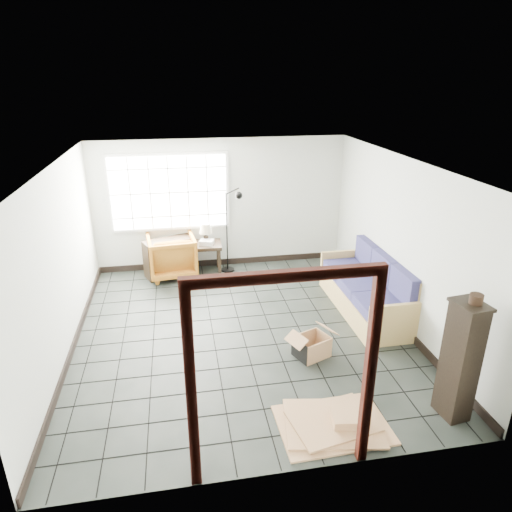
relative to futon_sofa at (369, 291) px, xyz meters
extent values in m
plane|color=black|center=(-2.20, -0.32, -0.36)|extent=(5.50, 5.50, 0.00)
cube|color=silver|center=(-2.20, 2.43, 0.94)|extent=(5.00, 0.02, 2.60)
cube|color=silver|center=(-2.20, -3.07, 0.94)|extent=(5.00, 0.02, 2.60)
cube|color=silver|center=(-4.70, -0.32, 0.94)|extent=(0.02, 5.50, 2.60)
cube|color=silver|center=(0.30, -0.32, 0.94)|extent=(0.02, 5.50, 2.60)
cube|color=white|center=(-2.20, -0.32, 2.24)|extent=(5.00, 5.50, 0.02)
cube|color=black|center=(-2.20, 2.41, -0.30)|extent=(4.95, 0.03, 0.12)
cube|color=black|center=(-4.68, -0.32, -0.30)|extent=(0.03, 5.45, 0.12)
cube|color=black|center=(0.28, -0.32, -0.30)|extent=(0.03, 5.45, 0.12)
cube|color=silver|center=(-3.20, 2.39, 1.24)|extent=(2.32, 0.06, 1.52)
cube|color=white|center=(-3.20, 2.35, 1.24)|extent=(2.20, 0.02, 1.40)
cube|color=black|center=(-3.05, -3.02, 0.69)|extent=(0.10, 0.08, 2.10)
cube|color=black|center=(-1.35, -3.02, 0.69)|extent=(0.10, 0.08, 2.10)
cube|color=black|center=(-2.20, -3.02, 1.79)|extent=(1.80, 0.08, 0.10)
cube|color=#AB834D|center=(-0.07, 0.00, -0.17)|extent=(0.86, 2.11, 0.38)
cube|color=#AB834D|center=(-0.06, -1.08, -0.02)|extent=(0.84, 0.07, 0.67)
cube|color=#AB834D|center=(-0.08, 1.08, -0.02)|extent=(0.84, 0.07, 0.67)
cube|color=#AB834D|center=(0.31, 0.00, 0.22)|extent=(0.10, 2.10, 0.73)
cube|color=#201B45|center=(-0.08, -0.69, 0.11)|extent=(0.76, 0.68, 0.17)
cube|color=#201B45|center=(0.22, -0.69, 0.36)|extent=(0.15, 0.67, 0.55)
cube|color=#201B45|center=(-0.09, 0.00, 0.11)|extent=(0.76, 0.68, 0.17)
cube|color=#201B45|center=(0.21, 0.00, 0.36)|extent=(0.15, 0.67, 0.55)
cube|color=#201B45|center=(-0.10, 0.69, 0.11)|extent=(0.76, 0.68, 0.17)
cube|color=#201B45|center=(0.21, 0.69, 0.36)|extent=(0.15, 0.67, 0.55)
imported|color=#8F4D14|center=(-3.24, 2.05, 0.10)|extent=(0.97, 0.92, 0.91)
cube|color=black|center=(-2.54, 2.08, 0.22)|extent=(0.58, 0.58, 0.07)
cube|color=black|center=(-2.77, 1.87, -0.08)|extent=(0.06, 0.06, 0.56)
cube|color=black|center=(-2.32, 1.85, -0.08)|extent=(0.06, 0.06, 0.56)
cube|color=black|center=(-2.75, 2.31, -0.08)|extent=(0.06, 0.06, 0.56)
cube|color=black|center=(-2.31, 2.30, -0.08)|extent=(0.06, 0.06, 0.56)
cylinder|color=black|center=(-2.55, 2.14, 0.32)|extent=(0.12, 0.12, 0.14)
cylinder|color=black|center=(-2.55, 2.14, 0.44)|extent=(0.03, 0.03, 0.10)
cone|color=beige|center=(-2.55, 2.14, 0.55)|extent=(0.32, 0.32, 0.20)
cube|color=silver|center=(-2.55, 2.02, 0.30)|extent=(0.31, 0.28, 0.09)
cylinder|color=black|center=(-2.67, 2.06, 0.30)|extent=(0.03, 0.06, 0.06)
cylinder|color=black|center=(-2.14, 2.08, -0.34)|extent=(0.30, 0.30, 0.03)
cylinder|color=black|center=(-2.14, 2.08, 0.46)|extent=(0.03, 0.03, 1.60)
cylinder|color=black|center=(-2.02, 2.01, 1.30)|extent=(0.27, 0.06, 0.14)
sphere|color=black|center=(-1.91, 1.94, 1.23)|extent=(0.16, 0.16, 0.14)
cube|color=black|center=(-3.29, 2.08, 0.01)|extent=(1.02, 0.70, 0.74)
cube|color=black|center=(-3.29, 2.08, 0.02)|extent=(0.94, 0.63, 0.03)
cube|color=black|center=(-0.05, -2.57, 0.37)|extent=(0.31, 0.39, 1.45)
cube|color=black|center=(-0.05, -2.57, 1.09)|extent=(0.35, 0.43, 0.04)
cylinder|color=black|center=(-0.02, -2.59, 1.16)|extent=(0.18, 0.18, 0.11)
cube|color=#A77D50|center=(-1.32, -1.13, -0.35)|extent=(0.54, 0.49, 0.02)
cube|color=black|center=(-1.53, -1.21, -0.21)|extent=(0.15, 0.33, 0.30)
cube|color=#A77D50|center=(-1.12, -1.04, -0.21)|extent=(0.15, 0.33, 0.30)
cube|color=#A77D50|center=(-1.26, -1.29, -0.21)|extent=(0.41, 0.18, 0.30)
cube|color=#A77D50|center=(-1.39, -0.97, -0.21)|extent=(0.41, 0.18, 0.30)
cube|color=#A77D50|center=(-1.58, -1.24, -0.01)|extent=(0.29, 0.39, 0.12)
cube|color=#A77D50|center=(-1.07, -1.02, -0.01)|extent=(0.29, 0.39, 0.12)
cube|color=#A77D50|center=(-1.49, -2.52, -0.34)|extent=(1.26, 0.91, 0.03)
cube|color=#A77D50|center=(-1.49, -2.52, -0.32)|extent=(1.20, 0.97, 0.03)
cube|color=#A77D50|center=(-1.49, -2.52, -0.29)|extent=(1.04, 0.83, 0.03)
cube|color=#A77D50|center=(-1.33, -2.58, -0.23)|extent=(0.39, 0.33, 0.10)
camera|label=1|loc=(-3.07, -6.41, 3.37)|focal=32.00mm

